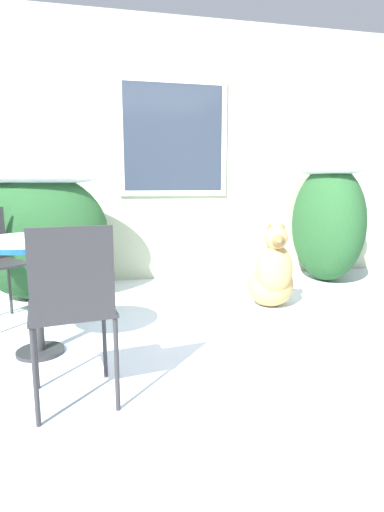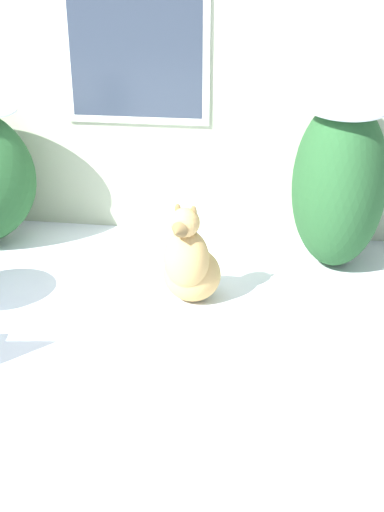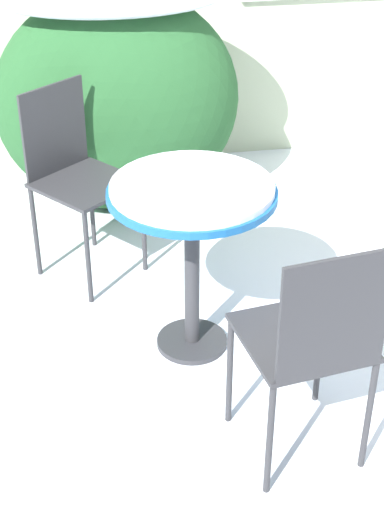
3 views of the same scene
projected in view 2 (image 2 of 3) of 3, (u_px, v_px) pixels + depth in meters
The scene contains 4 objects.
ground_plane at pixel (49, 351), 4.13m from camera, with size 16.00×16.00×0.00m, color silver.
house_wall at pixel (123, 64), 5.48m from camera, with size 8.00×0.10×2.96m.
shrub_middle at pixel (339, 180), 5.09m from camera, with size 0.74×1.03×1.35m.
dog at pixel (190, 265), 4.61m from camera, with size 0.49×0.61×0.79m.
Camera 2 is at (1.44, -3.32, 2.29)m, focal length 45.00 mm.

